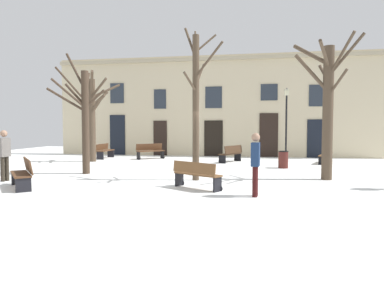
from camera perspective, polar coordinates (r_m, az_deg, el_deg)
ground_plane at (r=13.66m, az=-1.32°, el=-5.32°), size 33.61×33.61×0.00m
building_facade at (r=22.65m, az=3.31°, el=6.39°), size 21.01×0.60×6.52m
tree_foreground at (r=14.90m, az=-17.50°, el=4.51°), size 2.16×2.02×5.01m
tree_near_facade at (r=12.57m, az=0.68°, el=7.11°), size 1.67×1.75×5.75m
tree_center at (r=13.59m, az=21.45°, el=6.13°), size 2.38×2.49×5.25m
tree_left_of_center at (r=19.82m, az=-15.99°, el=4.66°), size 1.43×2.41×4.85m
streetlamp at (r=19.94m, az=15.33°, el=4.38°), size 0.30×0.30×4.09m
litter_bin at (r=16.71m, az=14.85°, el=-2.49°), size 0.48×0.48×0.80m
bench_by_litter_bin at (r=10.87m, az=0.73°, el=-5.03°), size 1.67×1.23×0.86m
bench_near_center_tree at (r=18.87m, az=6.49°, el=-1.59°), size 1.23×1.69×0.92m
bench_back_to_back_left at (r=21.59m, az=-14.24°, el=-1.08°), size 0.49×1.70×0.89m
bench_far_corner at (r=12.29m, az=-26.17°, el=-4.35°), size 1.54×1.64×0.94m
bench_near_lamp at (r=19.46m, az=21.34°, el=-1.71°), size 1.04×1.76×0.85m
bench_back_to_back_right at (r=20.75m, az=-6.94°, el=-1.15°), size 1.59×1.44×0.91m
person_near_bench at (r=9.81m, az=10.45°, el=-2.79°), size 0.26×0.40×1.79m
person_strolling at (r=14.03m, az=-28.62°, el=-1.24°), size 0.30×0.42×1.83m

